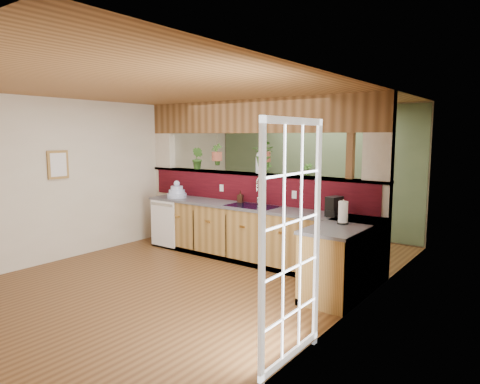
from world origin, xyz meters
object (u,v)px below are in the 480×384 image
Objects in this scene: faucet at (261,190)px; glass_jar at (261,162)px; soap_dispenser at (240,197)px; coffee_maker at (334,207)px; dish_stack at (177,192)px; shelving_console at (286,207)px; paper_towel at (343,213)px.

faucet is 0.50m from glass_jar.
soap_dispenser is 0.70× the size of coffee_maker.
glass_jar is (-1.50, 0.42, 0.54)m from coffee_maker.
faucet reaches higher than soap_dispenser.
dish_stack is 1.28× the size of coffee_maker.
coffee_maker is (3.03, 0.00, 0.03)m from dish_stack.
faucet is 1.70m from dish_stack.
soap_dispenser is at bearing -142.12° from glass_jar.
dish_stack is at bearing -164.58° from glass_jar.
coffee_maker is 0.18× the size of shelving_console.
paper_towel is at bearing -42.00° from coffee_maker.
faucet is 1.29× the size of glass_jar.
coffee_maker is at bearing 0.05° from dish_stack.
dish_stack reaches higher than soap_dispenser.
paper_towel is 3.70m from shelving_console.
faucet is 0.44m from soap_dispenser.
coffee_maker is 3.19m from shelving_console.
paper_towel reaches higher than coffee_maker.
paper_towel is 2.07m from glass_jar.
paper_towel is 0.20× the size of shelving_console.
faucet is 1.32× the size of dish_stack.
glass_jar is (1.53, 0.42, 0.58)m from dish_stack.
glass_jar is 2.27m from shelving_console.
coffee_maker is 1.65m from glass_jar.
paper_towel is at bearing -16.80° from soap_dispenser.
coffee_maker is (1.35, -0.20, -0.12)m from faucet.
paper_towel is at bearing -20.26° from faucet.
soap_dispenser is at bearing -175.80° from coffee_maker.
soap_dispenser is (-0.42, 0.01, -0.15)m from faucet.
glass_jar is (0.26, 0.21, 0.58)m from soap_dispenser.
glass_jar reaches higher than shelving_console.
glass_jar is at bearing 124.45° from faucet.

